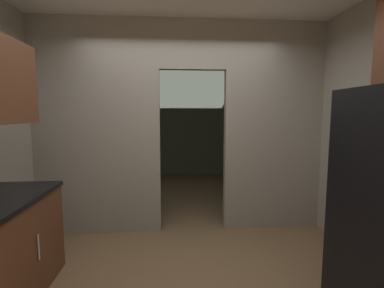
# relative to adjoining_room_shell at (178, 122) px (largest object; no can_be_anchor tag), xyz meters

# --- Properties ---
(kitchen_partition) EXTENTS (3.78, 0.12, 2.76)m
(kitchen_partition) POSITION_rel_adjoining_room_shell_xyz_m (-0.03, -2.26, 0.07)
(kitchen_partition) COLOR #9E998C
(kitchen_partition) RESTS_ON ground
(adjoining_room_shell) EXTENTS (3.78, 3.37, 2.76)m
(adjoining_room_shell) POSITION_rel_adjoining_room_shell_xyz_m (0.00, 0.00, 0.00)
(adjoining_room_shell) COLOR gray
(adjoining_room_shell) RESTS_ON ground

